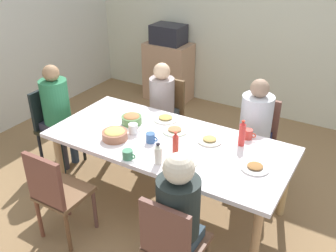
% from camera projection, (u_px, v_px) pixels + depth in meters
% --- Properties ---
extents(ground_plane, '(6.43, 6.43, 0.00)m').
position_uv_depth(ground_plane, '(168.00, 202.00, 3.84)').
color(ground_plane, olive).
extents(wall_back, '(5.59, 0.12, 2.60)m').
position_uv_depth(wall_back, '(263.00, 23.00, 5.14)').
color(wall_back, beige).
rests_on(wall_back, ground_plane).
extents(dining_table, '(2.25, 1.02, 0.73)m').
position_uv_depth(dining_table, '(168.00, 146.00, 3.52)').
color(dining_table, white).
rests_on(dining_table, ground_plane).
extents(chair_0, '(0.40, 0.40, 0.90)m').
position_uv_depth(chair_0, '(56.00, 191.00, 3.17)').
color(chair_0, brown).
rests_on(chair_0, ground_plane).
extents(chair_1, '(0.40, 0.40, 0.90)m').
position_uv_depth(chair_1, '(172.00, 242.00, 2.67)').
color(chair_1, brown).
rests_on(chair_1, ground_plane).
extents(person_1, '(0.31, 0.31, 1.20)m').
position_uv_depth(person_1, '(179.00, 211.00, 2.63)').
color(person_1, '#2F3348').
rests_on(person_1, ground_plane).
extents(chair_2, '(0.40, 0.40, 0.90)m').
position_uv_depth(chair_2, '(54.00, 122.00, 4.27)').
color(chair_2, black).
rests_on(chair_2, ground_plane).
extents(person_2, '(0.30, 0.30, 1.20)m').
position_uv_depth(person_2, '(57.00, 108.00, 4.13)').
color(person_2, '#2B3C54').
rests_on(person_2, ground_plane).
extents(chair_3, '(0.40, 0.40, 0.90)m').
position_uv_depth(chair_3, '(166.00, 111.00, 4.52)').
color(chair_3, brown).
rests_on(chair_3, ground_plane).
extents(person_3, '(0.30, 0.30, 1.14)m').
position_uv_depth(person_3, '(161.00, 101.00, 4.37)').
color(person_3, '#3E4838').
rests_on(person_3, ground_plane).
extents(chair_4, '(0.40, 0.40, 0.90)m').
position_uv_depth(chair_4, '(256.00, 135.00, 4.02)').
color(chair_4, brown).
rests_on(chair_4, ground_plane).
extents(person_4, '(0.32, 0.32, 1.17)m').
position_uv_depth(person_4, '(255.00, 122.00, 3.86)').
color(person_4, '#27384A').
rests_on(person_4, ground_plane).
extents(plate_0, '(0.24, 0.24, 0.04)m').
position_uv_depth(plate_0, '(255.00, 167.00, 3.08)').
color(plate_0, silver).
rests_on(plate_0, dining_table).
extents(plate_1, '(0.23, 0.23, 0.04)m').
position_uv_depth(plate_1, '(175.00, 130.00, 3.63)').
color(plate_1, silver).
rests_on(plate_1, dining_table).
extents(plate_2, '(0.23, 0.23, 0.04)m').
position_uv_depth(plate_2, '(210.00, 140.00, 3.47)').
color(plate_2, silver).
rests_on(plate_2, dining_table).
extents(plate_3, '(0.23, 0.23, 0.04)m').
position_uv_depth(plate_3, '(185.00, 161.00, 3.17)').
color(plate_3, silver).
rests_on(plate_3, dining_table).
extents(plate_4, '(0.25, 0.25, 0.04)m').
position_uv_depth(plate_4, '(166.00, 118.00, 3.85)').
color(plate_4, white).
rests_on(plate_4, dining_table).
extents(bowl_0, '(0.20, 0.20, 0.10)m').
position_uv_depth(bowl_0, '(132.00, 119.00, 3.76)').
color(bowl_0, '#56844A').
rests_on(bowl_0, dining_table).
extents(bowl_1, '(0.24, 0.24, 0.10)m').
position_uv_depth(bowl_1, '(115.00, 134.00, 3.49)').
color(bowl_1, '#9A5F45').
rests_on(bowl_1, dining_table).
extents(cup_0, '(0.13, 0.09, 0.08)m').
position_uv_depth(cup_0, '(128.00, 155.00, 3.20)').
color(cup_0, '#448561').
rests_on(cup_0, dining_table).
extents(cup_1, '(0.13, 0.09, 0.10)m').
position_uv_depth(cup_1, '(133.00, 129.00, 3.58)').
color(cup_1, white).
rests_on(cup_1, dining_table).
extents(cup_2, '(0.12, 0.08, 0.09)m').
position_uv_depth(cup_2, '(151.00, 138.00, 3.44)').
color(cup_2, '#385E99').
rests_on(cup_2, dining_table).
extents(cup_3, '(0.12, 0.08, 0.09)m').
position_uv_depth(cup_3, '(248.00, 134.00, 3.50)').
color(cup_3, '#C54339').
rests_on(cup_3, dining_table).
extents(bottle_0, '(0.05, 0.05, 0.25)m').
position_uv_depth(bottle_0, '(175.00, 146.00, 3.17)').
color(bottle_0, red).
rests_on(bottle_0, dining_table).
extents(bottle_1, '(0.06, 0.06, 0.25)m').
position_uv_depth(bottle_1, '(242.00, 134.00, 3.36)').
color(bottle_1, red).
rests_on(bottle_1, dining_table).
extents(bottle_2, '(0.06, 0.06, 0.19)m').
position_uv_depth(bottle_2, '(158.00, 154.00, 3.12)').
color(bottle_2, silver).
rests_on(bottle_2, dining_table).
extents(side_cabinet, '(0.70, 0.44, 0.90)m').
position_uv_depth(side_cabinet, '(168.00, 72.00, 5.91)').
color(side_cabinet, tan).
rests_on(side_cabinet, ground_plane).
extents(microwave, '(0.48, 0.36, 0.28)m').
position_uv_depth(microwave, '(168.00, 34.00, 5.63)').
color(microwave, '#22222C').
rests_on(microwave, side_cabinet).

